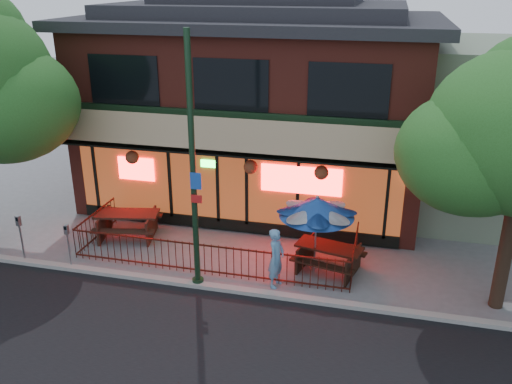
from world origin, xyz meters
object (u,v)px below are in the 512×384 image
(picnic_table_left, at_px, (127,221))
(parking_meter_near, at_px, (68,239))
(street_light, at_px, (193,181))
(pedestrian, at_px, (276,258))
(patio_umbrella, at_px, (317,207))
(picnic_table_right, at_px, (329,254))
(parking_meter_far, at_px, (20,231))

(picnic_table_left, bearing_deg, parking_meter_near, -107.18)
(street_light, bearing_deg, picnic_table_left, 144.66)
(street_light, bearing_deg, pedestrian, 13.23)
(pedestrian, bearing_deg, parking_meter_near, 106.75)
(parking_meter_near, bearing_deg, picnic_table_left, 72.82)
(patio_umbrella, height_order, pedestrian, patio_umbrella)
(picnic_table_left, height_order, pedestrian, pedestrian)
(pedestrian, xyz_separation_m, parking_meter_near, (-6.14, -0.50, 0.09))
(picnic_table_right, relative_size, pedestrian, 1.26)
(picnic_table_left, height_order, patio_umbrella, patio_umbrella)
(picnic_table_right, xyz_separation_m, patio_umbrella, (-0.39, -0.18, 1.55))
(pedestrian, bearing_deg, patio_umbrella, -30.98)
(patio_umbrella, bearing_deg, picnic_table_right, 24.76)
(parking_meter_far, bearing_deg, patio_umbrella, 9.86)
(patio_umbrella, bearing_deg, street_light, -153.91)
(patio_umbrella, height_order, parking_meter_far, patio_umbrella)
(picnic_table_left, distance_m, patio_umbrella, 6.59)
(street_light, bearing_deg, parking_meter_near, 179.96)
(picnic_table_left, distance_m, parking_meter_near, 2.46)
(patio_umbrella, xyz_separation_m, parking_meter_near, (-7.08, -1.51, -1.12))
(picnic_table_right, bearing_deg, parking_meter_far, -169.45)
(parking_meter_far, bearing_deg, parking_meter_near, 0.00)
(parking_meter_far, bearing_deg, street_light, -0.03)
(parking_meter_near, bearing_deg, patio_umbrella, 12.00)
(picnic_table_right, relative_size, parking_meter_far, 1.43)
(picnic_table_left, height_order, picnic_table_right, picnic_table_left)
(patio_umbrella, bearing_deg, parking_meter_far, -170.14)
(pedestrian, bearing_deg, parking_meter_far, 105.80)
(picnic_table_right, bearing_deg, picnic_table_left, 174.60)
(picnic_table_right, distance_m, parking_meter_near, 7.67)
(street_light, bearing_deg, picnic_table_right, 25.94)
(street_light, xyz_separation_m, parking_meter_near, (-4.00, 0.00, -2.19))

